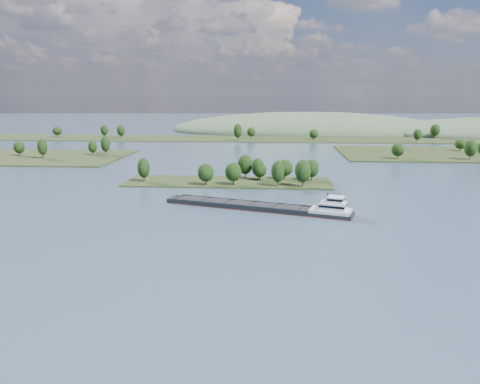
{
  "coord_description": "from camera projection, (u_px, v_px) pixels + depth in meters",
  "views": [
    {
      "loc": [
        23.33,
        -43.79,
        42.99
      ],
      "look_at": [
        9.78,
        130.0,
        6.0
      ],
      "focal_mm": 35.0,
      "sensor_mm": 36.0,
      "label": 1
    }
  ],
  "objects": [
    {
      "name": "tree_island",
      "position": [
        243.0,
        175.0,
        226.77
      ],
      "size": [
        100.0,
        30.0,
        13.95
      ],
      "color": "#212D14",
      "rests_on": "ground"
    },
    {
      "name": "cargo_barge",
      "position": [
        269.0,
        207.0,
        174.91
      ],
      "size": [
        72.01,
        29.71,
        9.84
      ],
      "color": "black",
      "rests_on": "ground"
    },
    {
      "name": "back_shoreline",
      "position": [
        261.0,
        139.0,
        442.38
      ],
      "size": [
        900.0,
        60.0,
        16.47
      ],
      "color": "#212D14",
      "rests_on": "ground"
    },
    {
      "name": "hill_west",
      "position": [
        309.0,
        131.0,
        536.47
      ],
      "size": [
        320.0,
        160.0,
        44.0
      ],
      "primitive_type": "ellipsoid",
      "color": "#405238",
      "rests_on": "ground"
    },
    {
      "name": "ground",
      "position": [
        211.0,
        213.0,
        170.43
      ],
      "size": [
        1800.0,
        1800.0,
        0.0
      ],
      "primitive_type": "plane",
      "color": "#313F55",
      "rests_on": "ground"
    }
  ]
}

